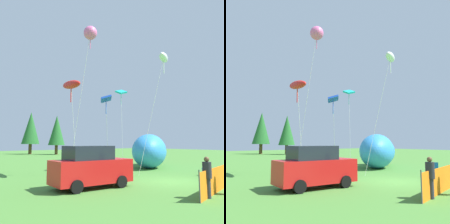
# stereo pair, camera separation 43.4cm
# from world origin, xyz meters

# --- Properties ---
(ground_plane) EXTENTS (120.00, 120.00, 0.00)m
(ground_plane) POSITION_xyz_m (0.00, 0.00, 0.00)
(ground_plane) COLOR #477F33
(parked_car) EXTENTS (4.35, 2.19, 2.18)m
(parked_car) POSITION_xyz_m (-4.98, 1.43, 1.06)
(parked_car) COLOR red
(parked_car) RESTS_ON ground
(folding_chair) EXTENTS (0.79, 0.79, 0.96)m
(folding_chair) POSITION_xyz_m (3.99, -0.10, 0.56)
(folding_chair) COLOR #1959A5
(folding_chair) RESTS_ON ground
(inflatable_cat) EXTENTS (7.18, 6.00, 3.09)m
(inflatable_cat) POSITION_xyz_m (5.68, 6.51, 1.43)
(inflatable_cat) COLOR #338CD8
(inflatable_cat) RESTS_ON ground
(safety_fence) EXTENTS (6.16, 1.49, 1.28)m
(safety_fence) POSITION_xyz_m (-0.58, -3.24, 0.58)
(safety_fence) COLOR orange
(safety_fence) RESTS_ON ground
(spectator_in_white_shirt) EXTENTS (0.38, 0.38, 1.74)m
(spectator_in_white_shirt) POSITION_xyz_m (-2.58, -3.72, 0.95)
(spectator_in_white_shirt) COLOR #2D2D38
(spectator_in_white_shirt) RESTS_ON ground
(kite_white_ghost) EXTENTS (3.32, 1.50, 9.31)m
(kite_white_ghost) POSITION_xyz_m (2.64, 2.38, 8.94)
(kite_white_ghost) COLOR silver
(kite_white_ghost) RESTS_ON ground
(kite_teal_diamond) EXTENTS (1.29, 1.58, 7.82)m
(kite_teal_diamond) POSITION_xyz_m (4.26, 9.05, 7.33)
(kite_teal_diamond) COLOR silver
(kite_teal_diamond) RESTS_ON ground
(kite_blue_box) EXTENTS (1.50, 1.37, 6.36)m
(kite_blue_box) POSITION_xyz_m (0.56, 6.95, 5.94)
(kite_blue_box) COLOR silver
(kite_blue_box) RESTS_ON ground
(kite_red_lizard) EXTENTS (1.15, 3.25, 7.01)m
(kite_red_lizard) POSITION_xyz_m (-3.49, 6.02, 6.49)
(kite_red_lizard) COLOR silver
(kite_red_lizard) RESTS_ON ground
(kite_pink_octopus) EXTENTS (1.31, 2.04, 11.47)m
(kite_pink_octopus) POSITION_xyz_m (-1.84, 6.02, 10.91)
(kite_pink_octopus) COLOR silver
(kite_pink_octopus) RESTS_ON ground
(horizon_tree_west) EXTENTS (3.48, 3.48, 8.30)m
(horizon_tree_west) POSITION_xyz_m (7.30, 38.80, 5.09)
(horizon_tree_west) COLOR brown
(horizon_tree_west) RESTS_ON ground
(horizon_tree_mid) EXTENTS (3.14, 3.14, 7.49)m
(horizon_tree_mid) POSITION_xyz_m (10.48, 34.06, 4.60)
(horizon_tree_mid) COLOR brown
(horizon_tree_mid) RESTS_ON ground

